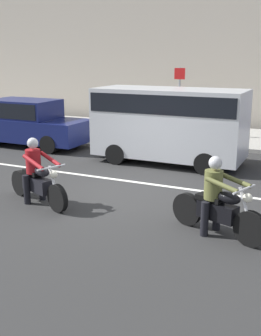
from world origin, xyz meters
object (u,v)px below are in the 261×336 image
Objects in this scene: motorcycle_with_rider_olive at (217,203)px; parked_sedan_navy at (28,122)px; parked_van_silver at (169,121)px; street_sign_post at (179,95)px; motorcycle_with_rider_crimson at (37,177)px.

parked_sedan_navy is at bearing 148.73° from motorcycle_with_rider_olive.
parked_van_silver is 1.70× the size of street_sign_post.
parked_sedan_navy is (-5.69, 0.25, -0.46)m from parked_van_silver.
motorcycle_with_rider_crimson reaches higher than motorcycle_with_rider_olive.
motorcycle_with_rider_olive is (4.15, -0.02, 0.00)m from motorcycle_with_rider_crimson.
motorcycle_with_rider_crimson is 6.67m from parked_sedan_navy.
motorcycle_with_rider_olive is 9.88m from street_sign_post.
parked_sedan_navy is (-4.29, 5.10, 0.26)m from motorcycle_with_rider_crimson.
street_sign_post reaches higher than parked_sedan_navy.
street_sign_post is (4.59, 3.91, 0.89)m from parked_sedan_navy.
motorcycle_with_rider_crimson is 9.09m from street_sign_post.
street_sign_post is at bearing 104.84° from parked_van_silver.
motorcycle_with_rider_crimson is 5.10m from parked_van_silver.
motorcycle_with_rider_crimson is at bearing 179.75° from motorcycle_with_rider_olive.
street_sign_post reaches higher than motorcycle_with_rider_olive.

